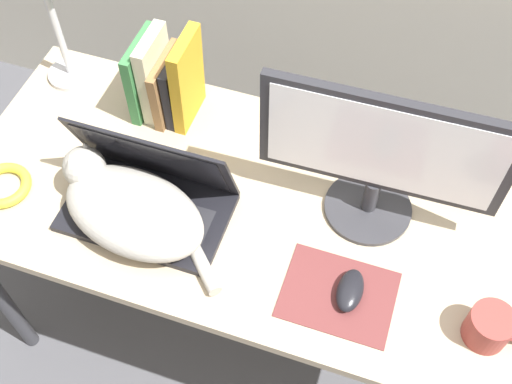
{
  "coord_description": "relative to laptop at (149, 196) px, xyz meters",
  "views": [
    {
      "loc": [
        0.33,
        -0.49,
        2.05
      ],
      "look_at": [
        0.06,
        0.3,
        0.85
      ],
      "focal_mm": 45.0,
      "sensor_mm": 36.0,
      "label": 1
    }
  ],
  "objects": [
    {
      "name": "computer_mouse",
      "position": [
        0.51,
        -0.07,
        -0.03
      ],
      "size": [
        0.06,
        0.11,
        0.03
      ],
      "color": "black",
      "rests_on": "mousepad"
    },
    {
      "name": "book_row",
      "position": [
        -0.08,
        0.31,
        0.07
      ],
      "size": [
        0.15,
        0.17,
        0.26
      ],
      "color": "#387A42",
      "rests_on": "desk"
    },
    {
      "name": "external_monitor",
      "position": [
        0.5,
        0.16,
        0.16
      ],
      "size": [
        0.54,
        0.21,
        0.38
      ],
      "color": "#333338",
      "rests_on": "desk"
    },
    {
      "name": "cat",
      "position": [
        -0.02,
        -0.06,
        0.02
      ],
      "size": [
        0.46,
        0.28,
        0.15
      ],
      "color": "#B2ADA3",
      "rests_on": "desk"
    },
    {
      "name": "mug",
      "position": [
        0.81,
        -0.07,
        -0.0
      ],
      "size": [
        0.13,
        0.1,
        0.08
      ],
      "color": "#993833",
      "rests_on": "desk"
    },
    {
      "name": "laptop",
      "position": [
        0.0,
        0.0,
        0.0
      ],
      "size": [
        0.39,
        0.24,
        0.24
      ],
      "color": "black",
      "rests_on": "desk"
    },
    {
      "name": "cable_coil",
      "position": [
        -0.37,
        -0.07,
        -0.03
      ],
      "size": [
        0.14,
        0.14,
        0.03
      ],
      "color": "gold",
      "rests_on": "desk"
    },
    {
      "name": "desk",
      "position": [
        0.19,
        0.09,
        -0.13
      ],
      "size": [
        1.4,
        0.68,
        0.75
      ],
      "color": "tan",
      "rests_on": "ground_plane"
    },
    {
      "name": "mousepad",
      "position": [
        0.49,
        -0.08,
        -0.04
      ],
      "size": [
        0.25,
        0.19,
        0.0
      ],
      "color": "brown",
      "rests_on": "desk"
    }
  ]
}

